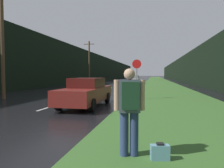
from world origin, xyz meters
The scene contains 15 objects.
grass_verge centered at (6.48, 40.00, 0.01)m, with size 6.00×240.00×0.02m, color #386028.
lane_stripe_b centered at (0.00, 7.85, 0.00)m, with size 0.12×3.00×0.01m, color silver.
lane_stripe_c centered at (0.00, 14.85, 0.00)m, with size 0.12×3.00×0.01m, color silver.
lane_stripe_d centered at (0.00, 21.85, 0.00)m, with size 0.12×3.00×0.01m, color silver.
lane_stripe_e centered at (0.00, 28.85, 0.00)m, with size 0.12×3.00×0.01m, color silver.
lane_stripe_f centered at (0.00, 35.85, 0.00)m, with size 0.12×3.00×0.01m, color silver.
treeline_far_side centered at (-9.48, 50.00, 3.41)m, with size 2.00×140.00×6.83m, color black.
treeline_near_side centered at (12.48, 50.00, 2.90)m, with size 2.00×140.00×5.80m, color black.
utility_pole_near centered at (-4.95, 10.14, 3.97)m, with size 1.80×0.24×7.68m.
utility_pole_far centered at (-5.33, 30.27, 3.77)m, with size 1.80×0.24×7.29m.
stop_sign centered at (4.15, 11.63, 1.61)m, with size 0.60×0.07×2.70m.
hitchhiker_with_backpack centered at (4.79, 2.11, 1.03)m, with size 0.61×0.49×1.80m.
suitcase centered at (5.39, 2.05, 0.16)m, with size 0.39×0.23×0.35m.
car_passing_near centered at (1.74, 8.25, 0.75)m, with size 1.85×4.75×1.50m.
car_passing_far centered at (1.74, 35.88, 0.77)m, with size 1.89×4.35×1.54m.
Camera 1 is at (5.25, -1.86, 1.67)m, focal length 32.00 mm.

